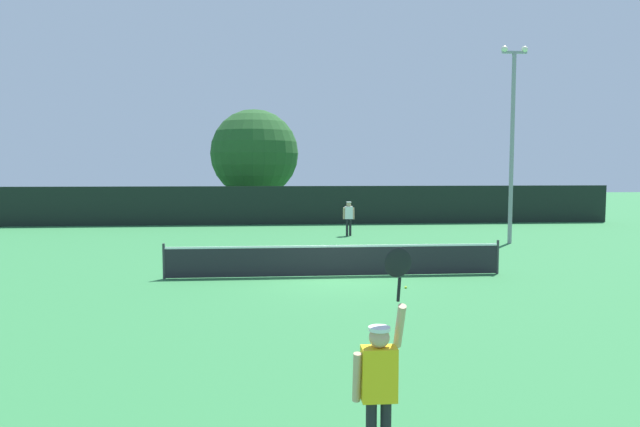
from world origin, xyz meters
TOP-DOWN VIEW (x-y plane):
  - ground_plane at (0.00, 0.00)m, footprint 120.00×120.00m
  - tennis_net at (0.00, 0.00)m, footprint 10.40×0.08m
  - perimeter_fence at (0.00, 16.54)m, footprint 37.61×0.12m
  - player_serving at (-0.74, -11.24)m, footprint 0.67×0.39m
  - player_receiving at (1.83, 10.49)m, footprint 0.57×0.25m
  - tennis_ball at (1.76, -1.95)m, footprint 0.07×0.07m
  - light_pole at (8.60, 7.09)m, footprint 1.18×0.28m
  - large_tree at (-3.14, 22.02)m, footprint 6.00×6.00m
  - parked_car_near at (-3.23, 22.43)m, footprint 2.48×4.43m
  - parked_car_mid at (10.27, 22.94)m, footprint 2.35×4.38m

SIDE VIEW (x-z plane):
  - ground_plane at x=0.00m, z-range 0.00..0.00m
  - tennis_ball at x=1.76m, z-range 0.00..0.07m
  - tennis_net at x=0.00m, z-range -0.02..1.05m
  - parked_car_near at x=-3.23m, z-range -0.07..1.62m
  - parked_car_mid at x=10.27m, z-range -0.07..1.62m
  - player_receiving at x=1.83m, z-range 0.19..1.88m
  - player_serving at x=-0.74m, z-range -0.16..2.28m
  - perimeter_fence at x=0.00m, z-range 0.00..2.29m
  - large_tree at x=-3.14m, z-range 0.67..8.03m
  - light_pole at x=8.60m, z-range 0.57..9.19m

